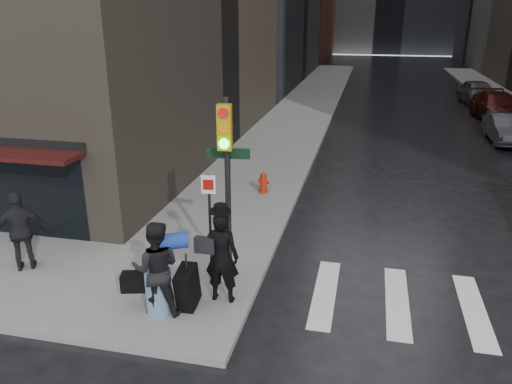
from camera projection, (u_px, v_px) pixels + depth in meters
The scene contains 10 objects.
ground at pixel (165, 297), 11.22m from camera, with size 140.00×140.00×0.00m, color black.
sidewalk_left at pixel (311, 100), 35.96m from camera, with size 4.00×50.00×0.15m, color slate.
man_overcoat at pixel (215, 262), 10.49m from camera, with size 1.16×1.14×2.26m.
man_jeans at pixel (156, 268), 10.08m from camera, with size 1.49×1.00×2.04m.
man_greycoat at pixel (21, 231), 11.86m from camera, with size 1.24×1.03×1.98m.
traffic_light at pixel (225, 168), 10.68m from camera, with size 1.06×0.52×4.25m.
fire_hydrant at pixel (263, 184), 17.23m from camera, with size 0.41×0.32×0.72m.
parked_car_2 at pixel (505, 129), 24.50m from camera, with size 1.42×4.07×1.34m, color #3D3D42.
parked_car_3 at pixel (498, 107), 29.38m from camera, with size 2.25×5.53×1.60m, color #3E0F0C.
parked_car_4 at pixel (478, 93), 34.49m from camera, with size 1.96×4.87×1.66m, color #4E4F53.
Camera 1 is at (4.18, -9.05, 6.04)m, focal length 35.00 mm.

